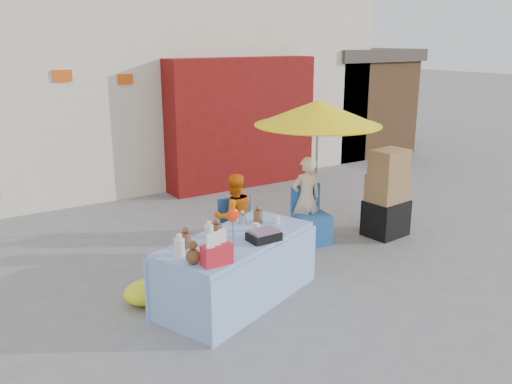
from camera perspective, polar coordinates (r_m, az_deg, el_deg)
ground at (r=6.95m, az=1.16°, el=-9.38°), size 80.00×80.00×0.00m
backdrop at (r=13.35m, az=-15.83°, el=15.91°), size 14.00×8.00×7.80m
market_table at (r=6.35m, az=-2.06°, el=-7.99°), size 2.22×1.61×1.22m
chair_left at (r=7.49m, az=-1.73°, el=-5.35°), size 0.56×0.55×0.85m
chair_right at (r=8.16m, az=5.82°, el=-3.60°), size 0.56×0.55×0.85m
vendor_orange at (r=7.48m, az=-2.31°, el=-2.57°), size 0.66×0.55×1.20m
vendor_beige at (r=8.14m, az=5.29°, el=-0.74°), size 0.52×0.39×1.30m
umbrella at (r=8.17m, az=6.54°, el=8.23°), size 1.90×1.90×2.09m
box_stack at (r=8.54m, az=13.64°, el=-0.46°), size 0.66×0.57×1.36m
tarp_bundle at (r=6.51m, az=-11.17°, el=-10.23°), size 0.67×0.57×0.27m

